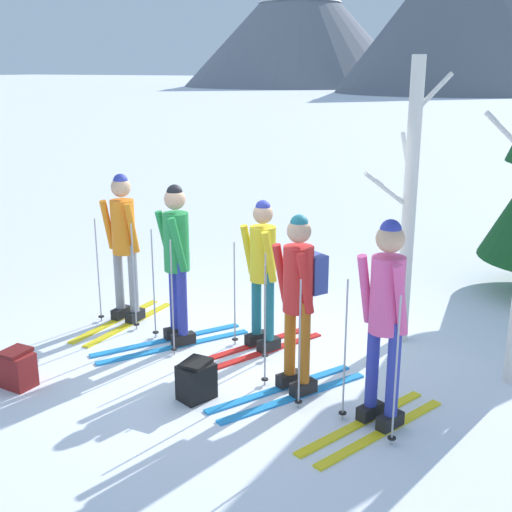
{
  "coord_description": "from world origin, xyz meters",
  "views": [
    {
      "loc": [
        3.18,
        -5.73,
        2.99
      ],
      "look_at": [
        0.16,
        0.31,
        1.05
      ],
      "focal_mm": 46.25,
      "sensor_mm": 36.0,
      "label": 1
    }
  ],
  "objects": [
    {
      "name": "backpack_on_snow_front",
      "position": [
        -1.49,
        -1.57,
        0.19
      ],
      "size": [
        0.33,
        0.28,
        0.38
      ],
      "color": "maroon",
      "rests_on": "ground"
    },
    {
      "name": "backpack_on_snow_beside",
      "position": [
        0.19,
        -1.0,
        0.19
      ],
      "size": [
        0.34,
        0.38,
        0.38
      ],
      "color": "black",
      "rests_on": "ground"
    },
    {
      "name": "birch_tree_slender",
      "position": [
        1.54,
        1.22,
        1.6
      ],
      "size": [
        0.72,
        0.75,
        3.11
      ],
      "color": "silver",
      "rests_on": "ground"
    },
    {
      "name": "skier_in_orange",
      "position": [
        -1.6,
        0.31,
        1.01
      ],
      "size": [
        0.61,
        1.58,
        1.81
      ],
      "color": "yellow",
      "rests_on": "ground"
    },
    {
      "name": "ground_plane",
      "position": [
        0.0,
        0.0,
        0.0
      ],
      "size": [
        400.0,
        400.0,
        0.0
      ],
      "primitive_type": "plane",
      "color": "white"
    },
    {
      "name": "skier_in_yellow",
      "position": [
        0.23,
        0.3,
        0.9
      ],
      "size": [
        1.01,
        1.65,
        1.66
      ],
      "color": "red",
      "rests_on": "ground"
    },
    {
      "name": "skier_in_red",
      "position": [
        0.97,
        -0.43,
        0.98
      ],
      "size": [
        1.09,
        1.61,
        1.73
      ],
      "color": "#1E84D1",
      "rests_on": "ground"
    },
    {
      "name": "skier_in_green",
      "position": [
        -0.68,
        0.02,
        0.99
      ],
      "size": [
        1.25,
        1.66,
        1.8
      ],
      "color": "#1E84D1",
      "rests_on": "ground"
    },
    {
      "name": "skier_in_pink",
      "position": [
        1.85,
        -0.69,
        1.02
      ],
      "size": [
        0.9,
        1.59,
        1.83
      ],
      "color": "yellow",
      "rests_on": "ground"
    }
  ]
}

